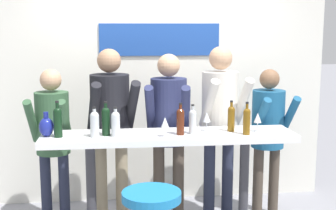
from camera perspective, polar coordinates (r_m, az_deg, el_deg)
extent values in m
cube|color=silver|center=(5.41, -1.35, 2.73)|extent=(3.91, 0.10, 2.76)
cube|color=#1E479E|center=(5.31, -1.02, 7.97)|extent=(1.36, 0.02, 0.36)
cube|color=white|center=(4.28, 0.11, -3.87)|extent=(2.31, 0.50, 0.06)
cylinder|color=#333338|center=(4.40, -9.33, -10.47)|extent=(0.09, 0.09, 1.00)
cylinder|color=#333338|center=(4.56, 9.22, -9.78)|extent=(0.09, 0.09, 1.00)
cylinder|color=#1972B2|center=(3.65, -2.02, -11.05)|extent=(0.46, 0.46, 0.07)
cylinder|color=#23283D|center=(4.96, -14.63, -10.00)|extent=(0.11, 0.11, 0.78)
cylinder|color=#23283D|center=(4.92, -12.52, -10.07)|extent=(0.11, 0.11, 0.78)
cylinder|color=#335638|center=(4.76, -13.91, -2.13)|extent=(0.36, 0.36, 0.61)
sphere|color=tan|center=(4.69, -14.11, 3.00)|extent=(0.21, 0.21, 0.21)
cylinder|color=#335638|center=(4.64, -16.23, -1.95)|extent=(0.11, 0.37, 0.47)
cylinder|color=#335638|center=(4.57, -12.41, -1.97)|extent=(0.11, 0.37, 0.47)
cylinder|color=gray|center=(4.86, -8.15, -9.61)|extent=(0.12, 0.12, 0.87)
cylinder|color=gray|center=(4.90, -5.64, -9.40)|extent=(0.12, 0.12, 0.87)
cylinder|color=black|center=(4.68, -7.08, -0.48)|extent=(0.46, 0.46, 0.69)
sphere|color=#9E7556|center=(4.62, -7.20, 5.38)|extent=(0.24, 0.24, 0.24)
cylinder|color=black|center=(4.48, -9.01, -0.34)|extent=(0.17, 0.42, 0.53)
cylinder|color=black|center=(4.55, -4.40, -0.09)|extent=(0.17, 0.42, 0.53)
cylinder|color=#473D33|center=(4.93, -1.12, -9.41)|extent=(0.12, 0.12, 0.84)
cylinder|color=#473D33|center=(4.92, 1.26, -9.44)|extent=(0.12, 0.12, 0.84)
cylinder|color=#23284C|center=(4.73, 0.07, -0.75)|extent=(0.42, 0.42, 0.67)
sphere|color=tan|center=(4.67, 0.07, 4.87)|extent=(0.23, 0.23, 0.23)
cylinder|color=#23284C|center=(4.57, -2.19, -0.51)|extent=(0.15, 0.41, 0.51)
cylinder|color=#23284C|center=(4.56, 2.18, -0.54)|extent=(0.15, 0.41, 0.51)
cylinder|color=#23283D|center=(4.98, 5.05, -9.03)|extent=(0.12, 0.12, 0.88)
cylinder|color=#23283D|center=(5.05, 7.26, -8.81)|extent=(0.12, 0.12, 0.88)
cylinder|color=beige|center=(4.82, 6.33, -0.04)|extent=(0.42, 0.42, 0.69)
sphere|color=tan|center=(4.76, 6.43, 5.70)|extent=(0.24, 0.24, 0.24)
cylinder|color=beige|center=(4.60, 5.04, 0.14)|extent=(0.15, 0.42, 0.53)
cylinder|color=beige|center=(4.73, 9.06, 0.31)|extent=(0.15, 0.42, 0.53)
cylinder|color=#473D33|center=(5.15, 10.90, -9.19)|extent=(0.11, 0.11, 0.76)
cylinder|color=#473D33|center=(5.24, 12.76, -8.95)|extent=(0.11, 0.11, 0.76)
cylinder|color=#19517A|center=(5.02, 12.10, -1.66)|extent=(0.39, 0.39, 0.60)
sphere|color=brown|center=(4.96, 12.27, 3.12)|extent=(0.21, 0.21, 0.21)
cylinder|color=#19517A|center=(4.81, 11.20, -1.59)|extent=(0.13, 0.37, 0.47)
cylinder|color=#19517A|center=(4.96, 14.56, -1.38)|extent=(0.13, 0.37, 0.47)
cylinder|color=black|center=(4.22, -13.27, -2.32)|extent=(0.08, 0.08, 0.23)
sphere|color=black|center=(4.20, -13.33, -0.81)|extent=(0.08, 0.08, 0.08)
cylinder|color=black|center=(4.19, -13.35, -0.27)|extent=(0.03, 0.03, 0.08)
cylinder|color=black|center=(4.18, -13.38, 0.39)|extent=(0.03, 0.03, 0.02)
cylinder|color=#B7BCC1|center=(4.24, 3.02, -2.26)|extent=(0.07, 0.07, 0.19)
sphere|color=#B7BCC1|center=(4.23, 3.03, -1.00)|extent=(0.07, 0.07, 0.07)
cylinder|color=#B7BCC1|center=(4.22, 3.03, -0.55)|extent=(0.03, 0.03, 0.07)
cylinder|color=black|center=(4.21, 3.04, -0.01)|extent=(0.03, 0.03, 0.01)
cylinder|color=brown|center=(4.26, 9.56, -2.20)|extent=(0.06, 0.06, 0.21)
sphere|color=brown|center=(4.24, 9.60, -0.82)|extent=(0.06, 0.06, 0.06)
cylinder|color=brown|center=(4.24, 9.61, -0.33)|extent=(0.02, 0.02, 0.07)
cylinder|color=black|center=(4.23, 9.63, 0.27)|extent=(0.03, 0.03, 0.02)
cylinder|color=#B7BCC1|center=(4.16, -6.40, -2.58)|extent=(0.08, 0.08, 0.19)
sphere|color=#B7BCC1|center=(4.14, -6.42, -1.33)|extent=(0.08, 0.08, 0.08)
cylinder|color=#B7BCC1|center=(4.14, -6.43, -0.88)|extent=(0.03, 0.03, 0.07)
cylinder|color=black|center=(4.13, -6.44, -0.35)|extent=(0.03, 0.03, 0.01)
cylinder|color=#4C1E0F|center=(4.20, 1.52, -2.28)|extent=(0.07, 0.07, 0.20)
sphere|color=#4C1E0F|center=(4.18, 1.53, -0.91)|extent=(0.07, 0.07, 0.07)
cylinder|color=#4C1E0F|center=(4.18, 1.53, -0.42)|extent=(0.03, 0.03, 0.07)
cylinder|color=black|center=(4.17, 1.53, 0.17)|extent=(0.03, 0.03, 0.02)
cylinder|color=#B7BCC1|center=(4.16, -8.92, -2.62)|extent=(0.08, 0.08, 0.19)
sphere|color=#B7BCC1|center=(4.14, -8.95, -1.34)|extent=(0.08, 0.08, 0.08)
cylinder|color=#B7BCC1|center=(4.13, -8.97, -0.89)|extent=(0.03, 0.03, 0.07)
cylinder|color=black|center=(4.13, -8.98, -0.34)|extent=(0.03, 0.03, 0.01)
cylinder|color=brown|center=(4.38, 7.70, -1.89)|extent=(0.07, 0.07, 0.20)
sphere|color=brown|center=(4.36, 7.73, -0.58)|extent=(0.07, 0.07, 0.07)
cylinder|color=brown|center=(4.35, 7.74, -0.11)|extent=(0.03, 0.03, 0.07)
cylinder|color=black|center=(4.34, 7.76, 0.45)|extent=(0.03, 0.03, 0.01)
cylinder|color=black|center=(4.21, -7.57, -2.25)|extent=(0.08, 0.08, 0.22)
sphere|color=black|center=(4.19, -7.61, -0.80)|extent=(0.08, 0.08, 0.08)
cylinder|color=black|center=(4.18, -7.62, -0.29)|extent=(0.03, 0.03, 0.08)
cylinder|color=black|center=(4.17, -7.63, 0.34)|extent=(0.03, 0.03, 0.02)
cylinder|color=silver|center=(4.42, 10.82, -3.17)|extent=(0.06, 0.06, 0.01)
cylinder|color=silver|center=(4.41, 10.84, -2.62)|extent=(0.01, 0.01, 0.08)
cone|color=silver|center=(4.39, 10.87, -1.53)|extent=(0.07, 0.07, 0.09)
cylinder|color=silver|center=(4.14, -0.37, -3.84)|extent=(0.06, 0.06, 0.01)
cylinder|color=silver|center=(4.13, -0.37, -3.26)|extent=(0.01, 0.01, 0.08)
cone|color=silver|center=(4.12, -0.37, -2.10)|extent=(0.07, 0.07, 0.09)
cylinder|color=silver|center=(4.39, 4.72, -3.13)|extent=(0.06, 0.06, 0.01)
cylinder|color=silver|center=(4.38, 4.73, -2.57)|extent=(0.01, 0.01, 0.08)
cone|color=silver|center=(4.36, 4.75, -1.47)|extent=(0.07, 0.07, 0.09)
ellipsoid|color=navy|center=(4.28, -14.61, -2.61)|extent=(0.13, 0.13, 0.17)
cylinder|color=navy|center=(4.26, -14.67, -1.16)|extent=(0.04, 0.04, 0.05)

